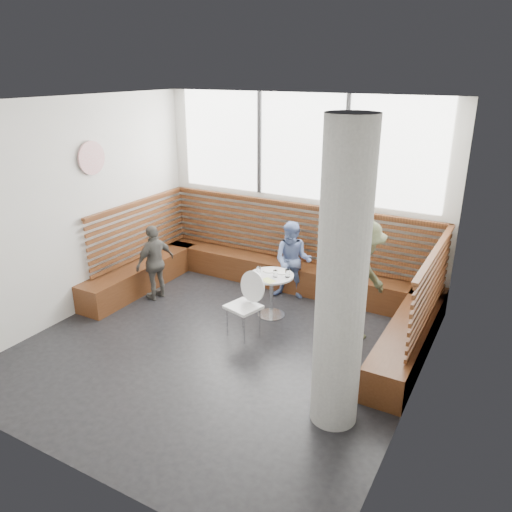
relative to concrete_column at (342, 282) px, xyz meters
The scene contains 15 objects.
room 1.95m from the concrete_column, 161.90° to the left, with size 5.00×5.00×3.20m.
booth 3.24m from the concrete_column, 127.94° to the left, with size 5.00×2.50×1.44m.
concrete_column is the anchor object (origin of this frame).
wall_art 4.48m from the concrete_column, 166.94° to the left, with size 0.50×0.50×0.03m, color white.
cafe_table 2.68m from the concrete_column, 133.46° to the left, with size 0.66×0.66×0.68m.
cafe_chair 2.31m from the concrete_column, 147.48° to the left, with size 0.44×0.43×0.93m.
adult_man 1.87m from the concrete_column, 100.97° to the left, with size 1.13×0.65×1.74m, color #4A5136.
child_back 3.18m from the concrete_column, 123.79° to the left, with size 0.63×0.49×1.29m, color #7087C3.
child_left 4.01m from the concrete_column, 158.40° to the left, with size 0.73×0.30×1.24m, color #55534D.
plate_near 2.75m from the concrete_column, 133.37° to the left, with size 0.19×0.19×0.01m, color white.
plate_far 2.65m from the concrete_column, 129.41° to the left, with size 0.18×0.18×0.01m, color white.
glass_left 2.69m from the concrete_column, 137.39° to the left, with size 0.06×0.06×0.10m, color white.
glass_mid 2.50m from the concrete_column, 132.82° to the left, with size 0.07×0.07×0.10m, color white.
glass_right 2.47m from the concrete_column, 128.47° to the left, with size 0.07×0.07×0.11m, color white.
menu_card 2.42m from the concrete_column, 136.22° to the left, with size 0.20×0.14×0.00m, color #A5C64C.
Camera 1 is at (3.28, -4.90, 3.57)m, focal length 35.00 mm.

